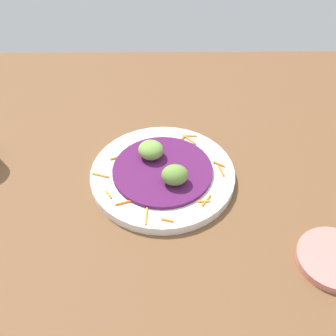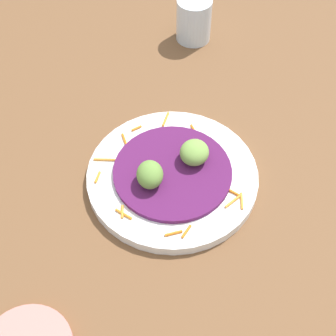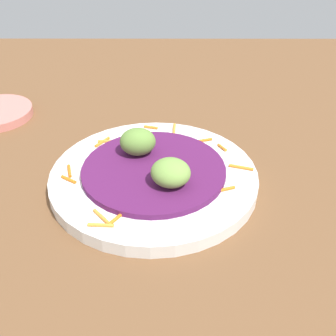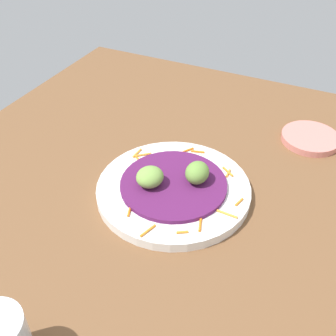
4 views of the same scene
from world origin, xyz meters
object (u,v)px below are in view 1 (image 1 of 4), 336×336
(main_plate, at_px, (163,175))
(guac_scoop_center, at_px, (151,150))
(side_plate_small, at_px, (334,259))
(guac_scoop_left, at_px, (175,175))

(main_plate, height_order, guac_scoop_center, guac_scoop_center)
(main_plate, xyz_separation_m, side_plate_small, (0.19, 0.27, -0.00))
(main_plate, bearing_deg, side_plate_small, 55.16)
(main_plate, relative_size, guac_scoop_center, 5.54)
(main_plate, xyz_separation_m, guac_scoop_center, (-0.04, -0.02, 0.03))
(guac_scoop_left, bearing_deg, side_plate_small, 58.28)
(guac_scoop_left, distance_m, guac_scoop_center, 0.08)
(guac_scoop_center, height_order, side_plate_small, guac_scoop_center)
(main_plate, bearing_deg, guac_scoop_left, 32.31)
(side_plate_small, bearing_deg, guac_scoop_center, -127.32)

